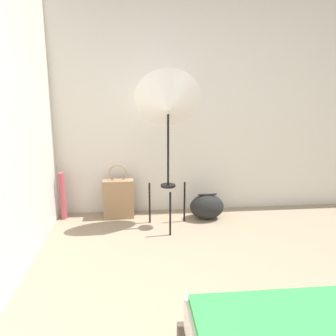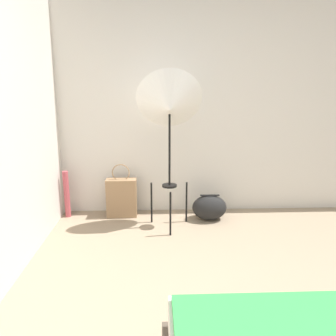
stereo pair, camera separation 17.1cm
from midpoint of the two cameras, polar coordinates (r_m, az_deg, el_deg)
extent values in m
cube|color=silver|center=(3.86, 4.93, 11.38)|extent=(8.00, 0.05, 2.60)
cylinder|color=black|center=(3.32, -1.10, -8.02)|extent=(0.02, 0.02, 0.46)
cylinder|color=black|center=(3.63, -4.58, -6.12)|extent=(0.02, 0.02, 0.46)
cylinder|color=black|center=(3.65, 1.54, -5.94)|extent=(0.02, 0.02, 0.46)
cylinder|color=black|center=(3.45, -1.41, -3.09)|extent=(0.16, 0.16, 0.02)
cylinder|color=black|center=(3.35, -1.45, 3.81)|extent=(0.02, 0.02, 0.84)
cone|color=white|center=(3.30, -1.49, 11.02)|extent=(0.68, 0.51, 0.69)
cube|color=#9E7A56|center=(3.82, -9.86, -5.30)|extent=(0.34, 0.15, 0.45)
torus|color=#9E7A56|center=(3.74, -10.05, -0.94)|extent=(0.20, 0.01, 0.20)
ellipsoid|color=black|center=(3.77, 5.52, -6.73)|extent=(0.39, 0.28, 0.28)
cube|color=black|center=(3.72, 5.57, -4.63)|extent=(0.21, 0.04, 0.01)
cylinder|color=#BC4C56|center=(3.92, -19.11, -4.67)|extent=(0.06, 0.06, 0.54)
camera|label=1|loc=(0.09, -91.57, -0.39)|focal=35.00mm
camera|label=2|loc=(0.09, 88.43, 0.39)|focal=35.00mm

